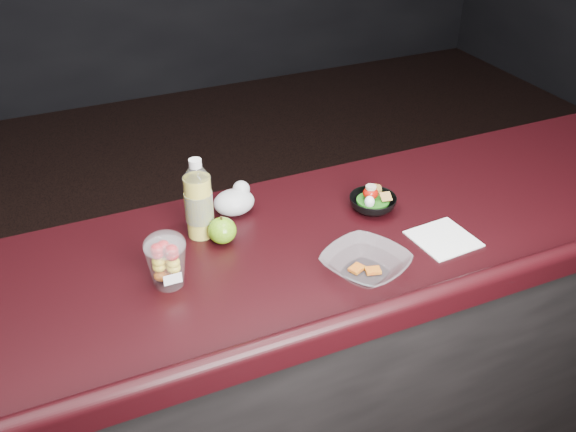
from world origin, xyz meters
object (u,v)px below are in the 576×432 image
object	(u,v)px
snack_bowl	(372,202)
takeout_bowl	(366,264)
fruit_cup	(166,259)
green_apple	(222,230)
lemonade_bottle	(199,204)

from	to	relation	value
snack_bowl	takeout_bowl	xyz separation A→B (m)	(-0.17, -0.26, -0.00)
fruit_cup	green_apple	xyz separation A→B (m)	(0.18, 0.12, -0.04)
fruit_cup	snack_bowl	xyz separation A→B (m)	(0.64, 0.10, -0.05)
lemonade_bottle	snack_bowl	xyz separation A→B (m)	(0.50, -0.08, -0.07)
green_apple	takeout_bowl	size ratio (longest dim) A/B	0.30
lemonade_bottle	green_apple	bearing A→B (deg)	-54.01
lemonade_bottle	snack_bowl	world-z (taller)	lemonade_bottle
lemonade_bottle	snack_bowl	size ratio (longest dim) A/B	1.58
green_apple	takeout_bowl	xyz separation A→B (m)	(0.29, -0.28, -0.01)
snack_bowl	fruit_cup	bearing A→B (deg)	-171.48
takeout_bowl	snack_bowl	bearing A→B (deg)	56.46
takeout_bowl	fruit_cup	bearing A→B (deg)	161.36
lemonade_bottle	takeout_bowl	world-z (taller)	lemonade_bottle
snack_bowl	takeout_bowl	bearing A→B (deg)	-123.54
green_apple	snack_bowl	world-z (taller)	green_apple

